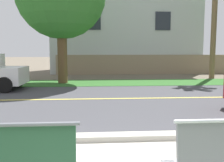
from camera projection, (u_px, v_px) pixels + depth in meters
name	position (u px, v px, depth m)	size (l,w,h in m)	color
ground_plane	(101.00, 92.00, 10.34)	(140.00, 140.00, 0.00)	#665B4C
curb_edge	(111.00, 137.00, 4.73)	(44.00, 0.30, 0.11)	#ADA89E
street_asphalt	(103.00, 99.00, 8.85)	(52.00, 8.00, 0.01)	#424247
road_centre_line	(103.00, 99.00, 8.85)	(48.00, 0.14, 0.01)	#E0CC4C
far_verge_grass	(99.00, 83.00, 13.41)	(48.00, 2.80, 0.02)	#2D6026
garden_wall	(147.00, 64.00, 18.63)	(13.00, 0.36, 1.40)	gray
house_across_street	(123.00, 25.00, 21.35)	(11.99, 6.91, 7.52)	#B7BCC1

